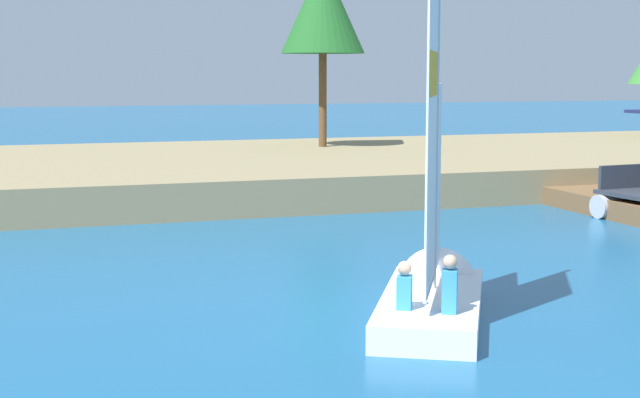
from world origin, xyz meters
The scene contains 4 objects.
shore_bank centered at (0.00, 25.91, 0.48)m, with size 80.00×14.02×0.96m, color #897A56.
shoreline_tree_midleft centered at (5.32, 28.64, 5.91)m, with size 2.99×2.99×6.63m.
wooden_dock centered at (9.41, 16.99, 0.24)m, with size 1.89×4.82×0.49m, color brown.
sailboat centered at (0.55, 9.11, 0.50)m, with size 3.32×4.51×6.50m.
Camera 1 is at (-5.73, -4.07, 3.65)m, focal length 53.76 mm.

